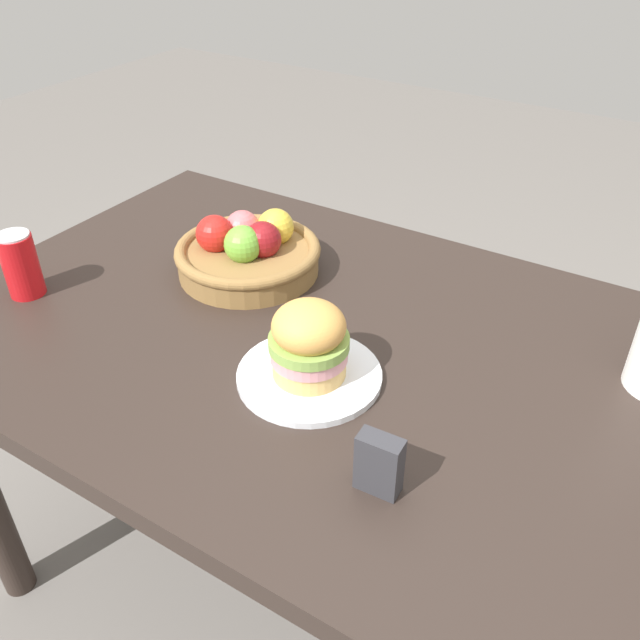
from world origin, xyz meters
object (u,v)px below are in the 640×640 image
(fruit_basket, at_px, (248,251))
(sandwich, at_px, (309,341))
(plate, at_px, (309,375))
(soda_can, at_px, (21,265))
(napkin_holder, at_px, (379,464))

(fruit_basket, bearing_deg, sandwich, -37.75)
(plate, bearing_deg, sandwich, 0.00)
(sandwich, xyz_separation_m, soda_can, (-0.60, -0.07, -0.01))
(plate, distance_m, sandwich, 0.07)
(plate, xyz_separation_m, soda_can, (-0.60, -0.07, 0.06))
(sandwich, xyz_separation_m, fruit_basket, (-0.29, 0.22, -0.03))
(sandwich, distance_m, soda_can, 0.60)
(napkin_holder, bearing_deg, sandwich, 141.38)
(napkin_holder, bearing_deg, fruit_basket, 140.15)
(plate, bearing_deg, fruit_basket, 142.25)
(sandwich, distance_m, napkin_holder, 0.25)
(sandwich, xyz_separation_m, napkin_holder, (0.20, -0.14, -0.03))
(sandwich, distance_m, fruit_basket, 0.36)
(plate, bearing_deg, soda_can, -173.30)
(plate, distance_m, napkin_holder, 0.25)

